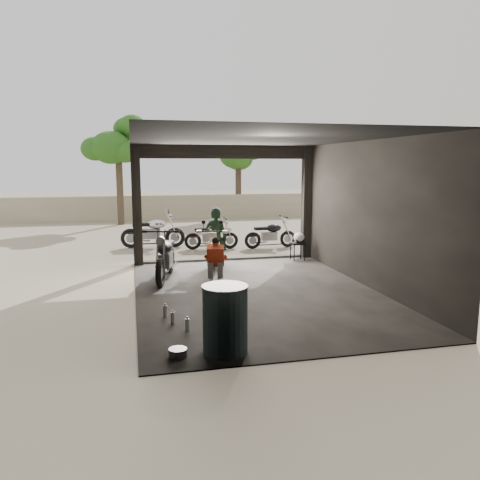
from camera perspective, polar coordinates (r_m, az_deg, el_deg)
name	(u,v)px	position (r m, az deg, el deg)	size (l,w,h in m)	color
ground	(257,293)	(9.94, 2.05, -6.47)	(80.00, 80.00, 0.00)	#7A6D56
garage	(250,230)	(10.20, 1.29, 1.28)	(7.00, 7.13, 3.20)	#2D2B28
boundary_wall	(184,207)	(23.46, -6.90, 4.02)	(18.00, 0.30, 1.20)	gray
tree_left	(118,135)	(21.78, -14.68, 12.31)	(2.20, 2.20, 5.60)	#382B1E
tree_right	(238,147)	(23.85, -0.20, 11.28)	(2.20, 2.20, 5.00)	#382B1E
main_bike	(215,250)	(11.77, -3.12, -1.17)	(0.70, 1.70, 1.14)	beige
left_bike	(165,254)	(11.05, -9.08, -1.66)	(0.76, 1.85, 1.25)	black
outside_bike_a	(153,229)	(15.43, -10.59, 1.30)	(0.74, 1.79, 1.21)	black
outside_bike_b	(211,234)	(14.93, -3.51, 0.79)	(0.62, 1.50, 1.01)	#370D12
outside_bike_c	(271,232)	(15.16, 3.75, 0.95)	(0.63, 1.53, 1.03)	black
rider	(216,238)	(12.03, -2.94, 0.19)	(0.59, 0.39, 1.61)	black
mechanic	(215,262)	(10.62, -3.02, -2.67)	(0.51, 0.69, 1.00)	#A83316
stool	(298,245)	(13.23, 7.05, -0.65)	(0.37, 0.37, 0.51)	black
helmet	(299,237)	(13.22, 7.20, 0.31)	(0.31, 0.32, 0.29)	silver
oil_drum	(225,320)	(6.72, -1.84, -9.77)	(0.64, 0.64, 0.99)	#3A5B63
sign_post	(332,202)	(15.17, 11.15, 4.52)	(0.75, 0.08, 2.24)	black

